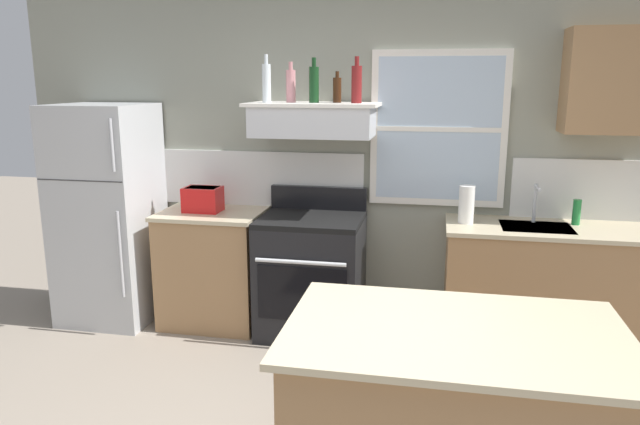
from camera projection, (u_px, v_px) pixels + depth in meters
back_wall at (356, 153)px, 4.59m from camera, size 5.40×0.11×2.70m
refrigerator at (108, 214)px, 4.70m from camera, size 0.70×0.72×1.73m
counter_left_of_stove at (214, 267)px, 4.68m from camera, size 0.79×0.63×0.91m
toaster at (203, 199)px, 4.56m from camera, size 0.30×0.20×0.19m
stove_range at (311, 274)px, 4.49m from camera, size 0.76×0.69×1.09m
range_hood_shelf at (314, 119)px, 4.33m from camera, size 0.96×0.52×0.24m
bottle_clear_tall at (267, 82)px, 4.28m from camera, size 0.06×0.06×0.34m
bottle_rose_pink at (291, 85)px, 4.32m from camera, size 0.07×0.07×0.29m
bottle_dark_green_wine at (314, 84)px, 4.25m from camera, size 0.07×0.07×0.32m
bottle_brown_stout at (337, 89)px, 4.29m from camera, size 0.06×0.06×0.22m
bottle_red_label_wine at (357, 84)px, 4.17m from camera, size 0.07×0.07×0.32m
counter_right_with_sink at (545, 288)px, 4.20m from camera, size 1.43×0.63×0.91m
sink_faucet at (536, 199)px, 4.18m from camera, size 0.03×0.17×0.28m
paper_towel_roll at (467, 204)px, 4.18m from camera, size 0.11×0.11×0.27m
dish_soap_bottle at (577, 212)px, 4.14m from camera, size 0.06×0.06×0.18m
upper_cabinet_right at (615, 81)px, 3.95m from camera, size 0.64×0.32×0.70m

